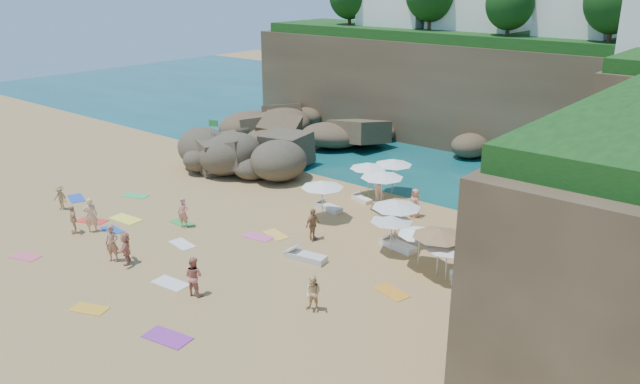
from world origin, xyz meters
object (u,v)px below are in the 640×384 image
Objects in this scene: flag_pole at (212,138)px; person_stand_6 at (91,215)px; person_stand_4 at (415,203)px; parasol_0 at (393,162)px; parasol_2 at (495,225)px; lounger_0 at (328,207)px; person_stand_5 at (218,162)px; person_stand_3 at (313,224)px; rock_outcrop at (257,171)px; person_stand_0 at (183,213)px; parasol_1 at (369,166)px; person_stand_1 at (194,276)px; person_stand_2 at (379,189)px.

flag_pole is 11.90m from person_stand_6.
parasol_0 is at bearing 167.32° from person_stand_4.
parasol_2 is 1.07× the size of lounger_0.
person_stand_3 is at bearing -17.52° from person_stand_5.
flag_pole is 1.98× the size of person_stand_6.
lounger_0 is at bearing -0.62° from person_stand_5.
person_stand_4 is at bearing 158.70° from parasol_2.
person_stand_0 reaches higher than rock_outcrop.
parasol_1 reaches higher than person_stand_4.
person_stand_1 is 1.02× the size of person_stand_3.
person_stand_4 is (3.17, -2.53, -1.23)m from parasol_0.
person_stand_6 is at bearing -117.05° from lounger_0.
parasol_2 is (18.74, -2.61, 1.72)m from rock_outcrop.
person_stand_3 is 0.90× the size of person_stand_6.
lounger_0 is 5.03m from person_stand_4.
parasol_1 is at bearing -119.99° from parasol_0.
parasol_1 is 1.16× the size of parasol_2.
parasol_1 is at bearing 179.84° from person_stand_6.
person_stand_0 is (6.57, -7.87, -1.55)m from flag_pole.
person_stand_2 is at bearing -28.23° from parasol_1.
parasol_0 is 17.81m from person_stand_6.
parasol_1 reaches higher than person_stand_1.
person_stand_6 reaches higher than person_stand_0.
person_stand_1 is at bearing -125.28° from parasol_2.
parasol_0 is 1.28× the size of lounger_0.
rock_outcrop is 3.70× the size of person_stand_2.
flag_pole reaches higher than lounger_0.
parasol_1 is at bearing 161.13° from parasol_2.
person_stand_5 is at bearing 69.15° from person_stand_3.
parasol_2 is 1.02× the size of person_stand_2.
person_stand_6 reaches higher than person_stand_3.
flag_pole reaches higher than parasol_1.
person_stand_2 is 1.17× the size of person_stand_4.
rock_outcrop is 17.71m from person_stand_1.
flag_pole is 12.86m from person_stand_2.
flag_pole is 2.19× the size of person_stand_5.
parasol_1 is 1.19× the size of person_stand_2.
parasol_0 is 1.38× the size of person_stand_5.
person_stand_0 is at bearing -66.66° from rock_outcrop.
person_stand_3 is (1.65, -7.24, -1.15)m from parasol_1.
person_stand_2 reaches higher than person_stand_0.
person_stand_0 is 12.83m from person_stand_4.
person_stand_3 is at bearing 154.43° from person_stand_6.
person_stand_6 is at bearing -74.91° from person_stand_5.
person_stand_2 is at bearing 174.77° from person_stand_6.
person_stand_5 is at bearing -59.37° from person_stand_1.
flag_pole is 21.14m from parasol_2.
parasol_1 reaches higher than person_stand_0.
person_stand_0 is 0.86× the size of person_stand_2.
person_stand_5 reaches higher than rock_outcrop.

